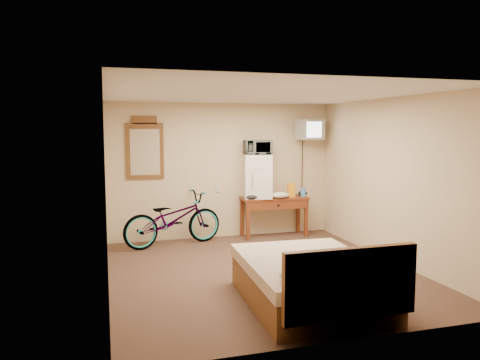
{
  "coord_description": "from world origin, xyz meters",
  "views": [
    {
      "loc": [
        -2.1,
        -6.14,
        2.02
      ],
      "look_at": [
        -0.06,
        0.9,
        1.22
      ],
      "focal_mm": 35.0,
      "sensor_mm": 36.0,
      "label": 1
    }
  ],
  "objects_px": {
    "microwave": "(258,147)",
    "crt_television": "(310,130)",
    "desk": "(275,204)",
    "wall_mirror": "(145,149)",
    "mini_fridge": "(258,176)",
    "blue_cup": "(303,192)",
    "bed": "(312,281)",
    "bicycle": "(173,219)"
  },
  "relations": [
    {
      "from": "desk",
      "to": "wall_mirror",
      "type": "height_order",
      "value": "wall_mirror"
    },
    {
      "from": "microwave",
      "to": "crt_television",
      "type": "distance_m",
      "value": 1.08
    },
    {
      "from": "desk",
      "to": "bed",
      "type": "xyz_separation_m",
      "value": [
        -0.81,
        -3.38,
        -0.32
      ]
    },
    {
      "from": "wall_mirror",
      "to": "bicycle",
      "type": "height_order",
      "value": "wall_mirror"
    },
    {
      "from": "desk",
      "to": "mini_fridge",
      "type": "relative_size",
      "value": 1.56
    },
    {
      "from": "mini_fridge",
      "to": "wall_mirror",
      "type": "height_order",
      "value": "wall_mirror"
    },
    {
      "from": "microwave",
      "to": "crt_television",
      "type": "xyz_separation_m",
      "value": [
        1.03,
        -0.02,
        0.32
      ]
    },
    {
      "from": "mini_fridge",
      "to": "wall_mirror",
      "type": "bearing_deg",
      "value": 173.56
    },
    {
      "from": "blue_cup",
      "to": "bicycle",
      "type": "height_order",
      "value": "bicycle"
    },
    {
      "from": "desk",
      "to": "microwave",
      "type": "height_order",
      "value": "microwave"
    },
    {
      "from": "mini_fridge",
      "to": "crt_television",
      "type": "height_order",
      "value": "crt_television"
    },
    {
      "from": "wall_mirror",
      "to": "bed",
      "type": "distance_m",
      "value": 4.2
    },
    {
      "from": "mini_fridge",
      "to": "microwave",
      "type": "height_order",
      "value": "microwave"
    },
    {
      "from": "mini_fridge",
      "to": "crt_television",
      "type": "bearing_deg",
      "value": -1.18
    },
    {
      "from": "wall_mirror",
      "to": "desk",
      "type": "bearing_deg",
      "value": -6.55
    },
    {
      "from": "bicycle",
      "to": "crt_television",
      "type": "bearing_deg",
      "value": -101.17
    },
    {
      "from": "mini_fridge",
      "to": "wall_mirror",
      "type": "distance_m",
      "value": 2.11
    },
    {
      "from": "microwave",
      "to": "desk",
      "type": "bearing_deg",
      "value": -7.54
    },
    {
      "from": "desk",
      "to": "blue_cup",
      "type": "distance_m",
      "value": 0.6
    },
    {
      "from": "desk",
      "to": "bed",
      "type": "relative_size",
      "value": 0.64
    },
    {
      "from": "blue_cup",
      "to": "wall_mirror",
      "type": "distance_m",
      "value": 3.05
    },
    {
      "from": "desk",
      "to": "crt_television",
      "type": "relative_size",
      "value": 2.05
    },
    {
      "from": "desk",
      "to": "wall_mirror",
      "type": "xyz_separation_m",
      "value": [
        -2.35,
        0.27,
        1.06
      ]
    },
    {
      "from": "blue_cup",
      "to": "wall_mirror",
      "type": "height_order",
      "value": "wall_mirror"
    },
    {
      "from": "blue_cup",
      "to": "bed",
      "type": "xyz_separation_m",
      "value": [
        -1.37,
        -3.35,
        -0.53
      ]
    },
    {
      "from": "microwave",
      "to": "bicycle",
      "type": "xyz_separation_m",
      "value": [
        -1.61,
        -0.18,
        -1.22
      ]
    },
    {
      "from": "microwave",
      "to": "mini_fridge",
      "type": "bearing_deg",
      "value": -124.03
    },
    {
      "from": "microwave",
      "to": "crt_television",
      "type": "relative_size",
      "value": 0.78
    },
    {
      "from": "crt_television",
      "to": "wall_mirror",
      "type": "distance_m",
      "value": 3.09
    },
    {
      "from": "bed",
      "to": "blue_cup",
      "type": "bearing_deg",
      "value": 67.79
    },
    {
      "from": "bicycle",
      "to": "bed",
      "type": "distance_m",
      "value": 3.44
    },
    {
      "from": "mini_fridge",
      "to": "bicycle",
      "type": "distance_m",
      "value": 1.76
    },
    {
      "from": "bed",
      "to": "wall_mirror",
      "type": "bearing_deg",
      "value": 112.93
    },
    {
      "from": "microwave",
      "to": "bed",
      "type": "distance_m",
      "value": 3.73
    },
    {
      "from": "blue_cup",
      "to": "bicycle",
      "type": "relative_size",
      "value": 0.09
    },
    {
      "from": "desk",
      "to": "bicycle",
      "type": "distance_m",
      "value": 1.94
    },
    {
      "from": "crt_television",
      "to": "blue_cup",
      "type": "bearing_deg",
      "value": -159.56
    },
    {
      "from": "blue_cup",
      "to": "microwave",
      "type": "bearing_deg",
      "value": 175.1
    },
    {
      "from": "crt_television",
      "to": "wall_mirror",
      "type": "bearing_deg",
      "value": 175.32
    },
    {
      "from": "mini_fridge",
      "to": "blue_cup",
      "type": "distance_m",
      "value": 0.95
    },
    {
      "from": "microwave",
      "to": "wall_mirror",
      "type": "height_order",
      "value": "wall_mirror"
    },
    {
      "from": "wall_mirror",
      "to": "bicycle",
      "type": "xyz_separation_m",
      "value": [
        0.42,
        -0.41,
        -1.21
      ]
    }
  ]
}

